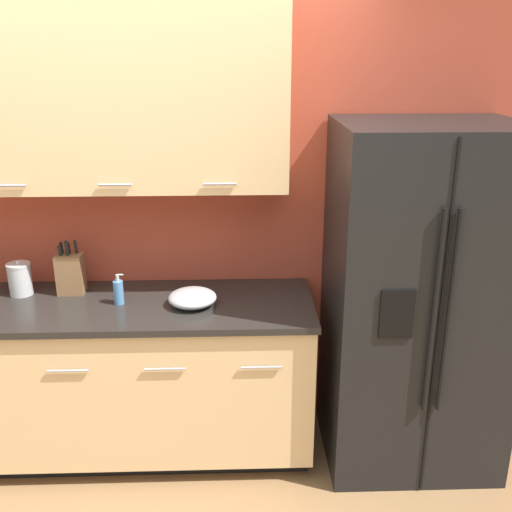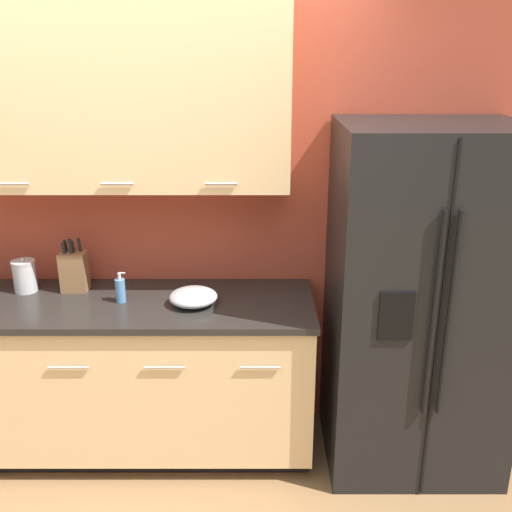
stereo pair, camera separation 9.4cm
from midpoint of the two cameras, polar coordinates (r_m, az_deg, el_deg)
wall_back at (r=3.30m, az=-10.55°, el=6.88°), size 10.00×0.39×2.60m
counter_unit at (r=3.42m, az=-10.97°, el=-11.10°), size 1.97×0.64×0.91m
refrigerator at (r=3.23m, az=15.94°, el=-4.30°), size 0.90×0.74×1.84m
knife_block at (r=3.37m, az=-16.27°, el=-1.36°), size 0.14×0.11×0.30m
soap_dispenser at (r=3.18m, az=-12.06°, el=-3.20°), size 0.06×0.05×0.17m
steel_canister at (r=3.45m, az=-20.55°, el=-1.81°), size 0.12×0.12×0.19m
mixing_bowl at (r=3.11m, az=-5.23°, el=-3.91°), size 0.25×0.25×0.08m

